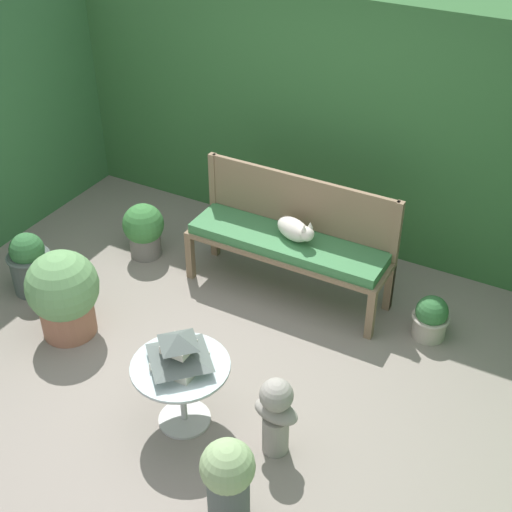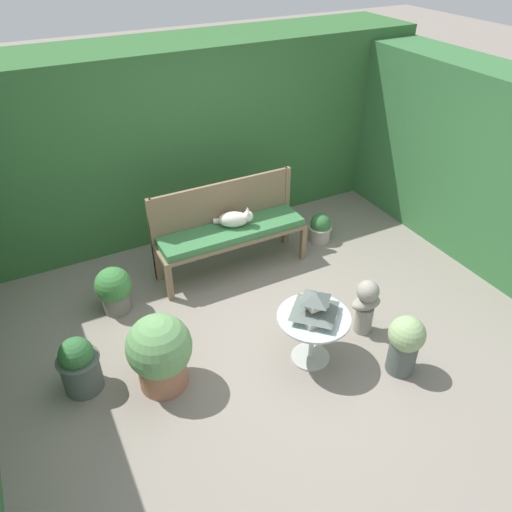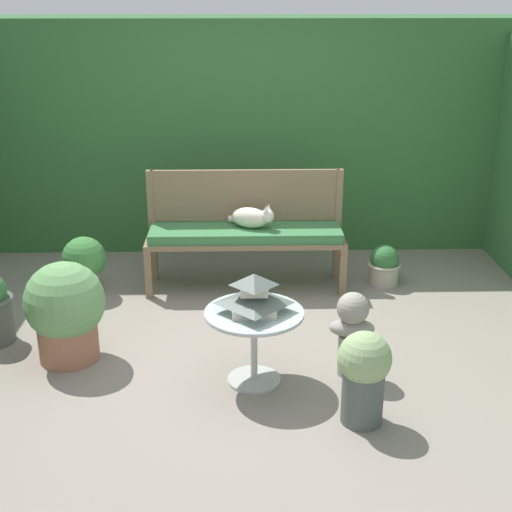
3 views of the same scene
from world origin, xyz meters
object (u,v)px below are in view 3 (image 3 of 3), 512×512
garden_bust (352,330)px  potted_plant_bench_right (65,311)px  potted_plant_table_far (384,265)px  patio_table (254,327)px  garden_bench (246,237)px  cat (252,217)px  potted_plant_hedge_corner (364,373)px  potted_plant_table_near (85,265)px  pagoda_birdhouse (254,296)px

garden_bust → potted_plant_bench_right: (-1.94, 0.26, 0.04)m
potted_plant_table_far → potted_plant_bench_right: bearing=-152.3°
patio_table → potted_plant_table_far: size_ratio=1.79×
garden_bench → potted_plant_bench_right: (-1.25, -1.26, -0.09)m
patio_table → cat: bearing=89.4°
cat → potted_plant_hedge_corner: size_ratio=0.67×
garden_bust → potted_plant_table_near: bearing=150.1°
potted_plant_hedge_corner → potted_plant_bench_right: (-1.93, 0.83, 0.04)m
potted_plant_hedge_corner → potted_plant_table_near: potted_plant_hedge_corner is taller
pagoda_birdhouse → garden_bust: size_ratio=0.64×
patio_table → potted_plant_table_near: 2.05m
patio_table → potted_plant_hedge_corner: potted_plant_hedge_corner is taller
garden_bench → pagoda_birdhouse: size_ratio=4.47×
cat → potted_plant_table_near: bearing=-152.7°
pagoda_birdhouse → potted_plant_table_far: size_ratio=1.04×
cat → potted_plant_table_far: bearing=23.3°
garden_bench → pagoda_birdhouse: 1.61m
potted_plant_table_near → garden_bench: bearing=4.5°
pagoda_birdhouse → garden_bust: (0.65, 0.08, -0.29)m
cat → garden_bust: bearing=-45.3°
cat → pagoda_birdhouse: (-0.02, -1.61, -0.01)m
patio_table → potted_plant_table_near: (-1.40, 1.49, -0.13)m
potted_plant_hedge_corner → cat: bearing=106.4°
cat → potted_plant_table_far: 1.25m
pagoda_birdhouse → potted_plant_hedge_corner: size_ratio=0.64×
potted_plant_bench_right → potted_plant_table_far: (2.47, 1.30, -0.20)m
pagoda_birdhouse → cat: bearing=89.4°
patio_table → garden_bust: size_ratio=1.09×
garden_bench → garden_bust: 1.67m
garden_bench → potted_plant_bench_right: potted_plant_bench_right is taller
pagoda_birdhouse → potted_plant_table_far: pagoda_birdhouse is taller
pagoda_birdhouse → potted_plant_table_near: size_ratio=0.75×
cat → patio_table: size_ratio=0.61×
potted_plant_table_near → potted_plant_bench_right: size_ratio=0.70×
potted_plant_table_far → potted_plant_table_near: bearing=-176.8°
pagoda_birdhouse → potted_plant_hedge_corner: 0.85m
garden_bench → potted_plant_table_far: 1.25m
potted_plant_hedge_corner → potted_plant_table_far: potted_plant_hedge_corner is taller
potted_plant_bench_right → potted_plant_table_far: size_ratio=1.98×
garden_bench → patio_table: garden_bench is taller
cat → potted_plant_hedge_corner: (0.62, -2.10, -0.30)m
pagoda_birdhouse → potted_plant_hedge_corner: (0.64, -0.48, -0.29)m
potted_plant_hedge_corner → potted_plant_table_far: size_ratio=1.62×
cat → potted_plant_hedge_corner: cat is taller
garden_bench → garden_bust: size_ratio=2.85×
cat → potted_plant_table_far: cat is taller
garden_bench → potted_plant_table_near: size_ratio=3.35×
patio_table → potted_plant_bench_right: (-1.29, 0.34, -0.03)m
potted_plant_bench_right → cat: bearing=44.2°
potted_plant_table_far → garden_bench: bearing=-178.2°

